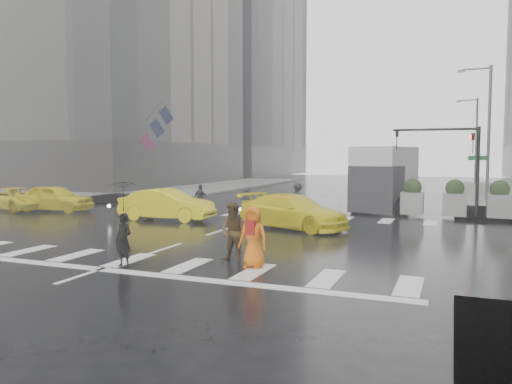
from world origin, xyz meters
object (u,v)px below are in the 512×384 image
at_px(pedestrian_brown, 234,232).
at_px(pedestrian_orange, 253,237).
at_px(taxi_front, 55,198).
at_px(taxi_mid, 167,205).
at_px(box_truck, 383,176).
at_px(traffic_signal_pole, 456,153).

relative_size(pedestrian_brown, pedestrian_orange, 1.02).
bearing_deg(taxi_front, taxi_mid, -104.64).
distance_m(pedestrian_orange, box_truck, 16.89).
xyz_separation_m(pedestrian_brown, box_truck, (2.10, 16.31, 1.06)).
relative_size(pedestrian_orange, taxi_front, 0.40).
bearing_deg(pedestrian_orange, traffic_signal_pole, 73.40).
distance_m(taxi_mid, box_truck, 12.67).
xyz_separation_m(traffic_signal_pole, box_truck, (-3.90, 3.23, -1.28)).
relative_size(pedestrian_orange, taxi_mid, 0.38).
xyz_separation_m(pedestrian_orange, box_truck, (1.30, 16.80, 1.07)).
distance_m(taxi_front, taxi_mid, 8.02).
bearing_deg(taxi_front, box_truck, -72.29).
bearing_deg(pedestrian_orange, box_truck, 89.94).
relative_size(traffic_signal_pole, taxi_mid, 0.98).
relative_size(taxi_mid, box_truck, 0.67).
height_order(taxi_mid, box_truck, box_truck).
xyz_separation_m(pedestrian_orange, taxi_front, (-15.62, 8.99, -0.12)).
bearing_deg(taxi_mid, box_truck, -48.87).
height_order(pedestrian_brown, pedestrian_orange, pedestrian_brown).
distance_m(traffic_signal_pole, pedestrian_orange, 14.73).
bearing_deg(traffic_signal_pole, pedestrian_brown, -114.66).
xyz_separation_m(pedestrian_brown, taxi_front, (-14.82, 8.49, -0.13)).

